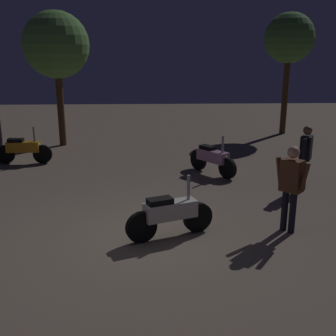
# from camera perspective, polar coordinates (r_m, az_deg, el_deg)

# --- Properties ---
(ground_plane) EXTENTS (40.00, 40.00, 0.00)m
(ground_plane) POSITION_cam_1_polar(r_m,az_deg,el_deg) (7.34, -3.96, -9.86)
(ground_plane) COLOR #756656
(motorcycle_white_foreground) EXTENTS (1.58, 0.69, 1.11)m
(motorcycle_white_foreground) POSITION_cam_1_polar(r_m,az_deg,el_deg) (7.23, 0.31, -6.46)
(motorcycle_white_foreground) COLOR black
(motorcycle_white_foreground) RESTS_ON ground_plane
(motorcycle_pink_parked_left) EXTENTS (1.08, 1.38, 1.11)m
(motorcycle_pink_parked_left) POSITION_cam_1_polar(r_m,az_deg,el_deg) (11.04, 6.25, 1.35)
(motorcycle_pink_parked_left) COLOR black
(motorcycle_pink_parked_left) RESTS_ON ground_plane
(motorcycle_orange_parked_right) EXTENTS (1.66, 0.30, 1.11)m
(motorcycle_orange_parked_right) POSITION_cam_1_polar(r_m,az_deg,el_deg) (12.80, -19.65, 2.51)
(motorcycle_orange_parked_right) COLOR black
(motorcycle_orange_parked_right) RESTS_ON ground_plane
(person_rider_beside) EXTENTS (0.52, 0.54, 1.61)m
(person_rider_beside) POSITION_cam_1_polar(r_m,az_deg,el_deg) (7.59, 16.89, -1.89)
(person_rider_beside) COLOR black
(person_rider_beside) RESTS_ON ground_plane
(person_bystander_far) EXTENTS (0.41, 0.61, 1.57)m
(person_bystander_far) POSITION_cam_1_polar(r_m,az_deg,el_deg) (10.07, 18.75, 2.04)
(person_bystander_far) COLOR black
(person_bystander_far) RESTS_ON ground_plane
(tree_left_bg) EXTENTS (2.24, 2.24, 4.57)m
(tree_left_bg) POSITION_cam_1_polar(r_m,az_deg,el_deg) (14.77, -15.41, 16.22)
(tree_left_bg) COLOR #4C331E
(tree_left_bg) RESTS_ON ground_plane
(tree_center_bg) EXTENTS (1.92, 1.92, 4.72)m
(tree_center_bg) POSITION_cam_1_polar(r_m,az_deg,el_deg) (17.15, 16.66, 16.92)
(tree_center_bg) COLOR #4C331E
(tree_center_bg) RESTS_ON ground_plane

